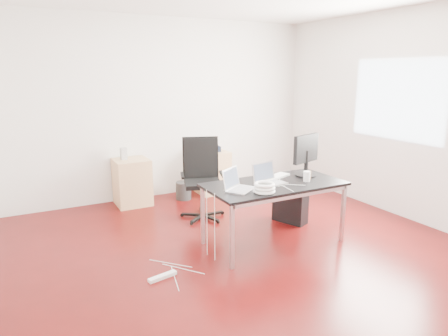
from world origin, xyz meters
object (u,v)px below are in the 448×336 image
filing_cabinet_left (132,182)px  filing_cabinet_right (212,172)px  desk (274,188)px  pc_tower (290,206)px  office_chair (202,174)px

filing_cabinet_left → filing_cabinet_right: (1.34, 0.00, 0.00)m
desk → filing_cabinet_left: desk is taller
desk → filing_cabinet_right: bearing=83.3°
desk → filing_cabinet_right: 2.20m
filing_cabinet_right → pc_tower: size_ratio=1.56×
filing_cabinet_right → filing_cabinet_left: bearing=180.0°
office_chair → filing_cabinet_right: size_ratio=1.54×
office_chair → filing_cabinet_right: 1.17m
pc_tower → desk: bearing=-165.1°
desk → pc_tower: bearing=37.3°
desk → filing_cabinet_left: bearing=116.7°
office_chair → desk: bearing=-54.1°
filing_cabinet_left → pc_tower: bearing=-45.8°
filing_cabinet_right → pc_tower: 1.76m
filing_cabinet_left → office_chair: bearing=-53.1°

